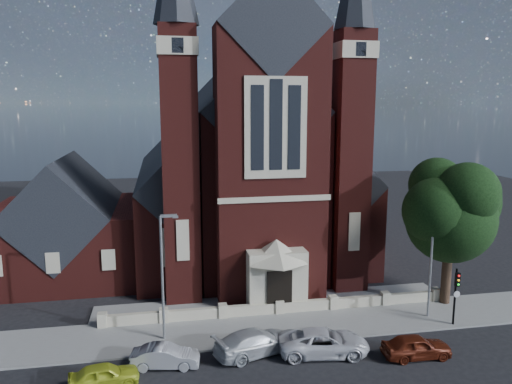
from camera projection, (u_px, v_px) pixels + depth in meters
ground at (257, 274)px, 43.43m from camera, size 120.00×120.00×0.00m
pavement_strip at (286, 326)px, 33.28m from camera, size 60.00×5.00×0.12m
forecourt_paving at (273, 303)px, 37.15m from camera, size 26.00×3.00×0.14m
forecourt_wall at (279, 314)px, 35.21m from camera, size 24.00×0.40×0.90m
church at (242, 169)px, 49.67m from camera, size 20.01×34.90×29.20m
parish_hall at (67, 230)px, 42.69m from camera, size 12.00×12.20×10.24m
street_tree at (454, 213)px, 35.53m from camera, size 6.40×6.60×10.70m
street_lamp_left at (164, 270)px, 30.53m from camera, size 1.16×0.22×8.09m
street_lamp_right at (433, 254)px, 33.84m from camera, size 1.16×0.22×8.09m
traffic_signal at (456, 290)px, 32.83m from camera, size 0.28×0.42×4.00m
car_lime_van at (104, 375)px, 26.16m from camera, size 3.81×2.04×1.23m
car_silver_a at (165, 356)px, 28.06m from camera, size 3.98×1.87×1.26m
car_silver_b at (255, 342)px, 29.53m from camera, size 5.51×3.68×1.48m
car_white_suv at (324, 342)px, 29.49m from camera, size 5.65×3.14×1.49m
car_dark_red at (416, 346)px, 29.10m from camera, size 4.08×1.75×1.37m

